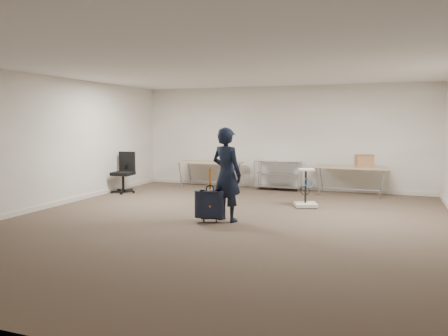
% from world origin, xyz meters
% --- Properties ---
extents(ground, '(9.00, 9.00, 0.00)m').
position_xyz_m(ground, '(0.00, 0.00, 0.00)').
color(ground, '#47372B').
rests_on(ground, ground).
extents(room_shell, '(8.00, 9.00, 9.00)m').
position_xyz_m(room_shell, '(0.00, 1.38, 0.05)').
color(room_shell, beige).
rests_on(room_shell, ground).
extents(folding_table_left, '(1.80, 0.75, 0.73)m').
position_xyz_m(folding_table_left, '(-1.90, 3.95, 0.68)').
color(folding_table_left, tan).
rests_on(folding_table_left, ground).
extents(folding_table_right, '(1.80, 0.75, 0.73)m').
position_xyz_m(folding_table_right, '(1.90, 3.95, 0.68)').
color(folding_table_right, tan).
rests_on(folding_table_right, ground).
extents(wire_shelf, '(1.22, 0.47, 0.80)m').
position_xyz_m(wire_shelf, '(0.00, 4.20, 0.44)').
color(wire_shelf, silver).
rests_on(wire_shelf, ground).
extents(person, '(0.73, 0.60, 1.73)m').
position_xyz_m(person, '(-0.02, 0.23, 0.87)').
color(person, black).
rests_on(person, ground).
extents(suitcase, '(0.41, 0.33, 0.99)m').
position_xyz_m(suitcase, '(-0.25, -0.00, 0.34)').
color(suitcase, black).
rests_on(suitcase, ground).
extents(office_chair, '(0.64, 0.64, 1.05)m').
position_xyz_m(office_chair, '(-3.66, 2.37, 0.32)').
color(office_chair, black).
rests_on(office_chair, ground).
extents(equipment_cart, '(0.58, 0.58, 0.83)m').
position_xyz_m(equipment_cart, '(1.13, 2.05, 0.22)').
color(equipment_cart, beige).
rests_on(equipment_cart, ground).
extents(cardboard_box, '(0.48, 0.42, 0.30)m').
position_xyz_m(cardboard_box, '(2.22, 3.98, 0.88)').
color(cardboard_box, '#A5834C').
rests_on(cardboard_box, folding_table_right).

